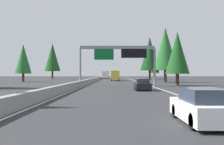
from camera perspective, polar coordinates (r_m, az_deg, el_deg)
ground_plane at (r=62.69m, az=-4.40°, el=-2.16°), size 320.00×320.00×0.00m
median_barrier at (r=82.64m, az=-3.43°, el=-1.39°), size 180.00×0.56×0.90m
shoulder_stripe_right at (r=72.72m, az=5.36°, el=-1.89°), size 160.00×0.16×0.01m
shoulder_stripe_median at (r=72.63m, az=-3.54°, el=-1.90°), size 160.00×0.16×0.01m
sign_gantry_overhead at (r=43.47m, az=1.41°, el=4.01°), size 0.50×12.68×6.67m
sedan_far_left at (r=11.70m, az=19.06°, el=-7.07°), size 4.40×1.80×1.47m
sedan_distant_b at (r=32.98m, az=6.59°, el=-2.68°), size 4.40×1.80×1.47m
box_truck_near_center at (r=77.74m, az=0.71°, el=-0.61°), size 8.50×2.40×2.95m
sedan_far_center at (r=101.97m, az=0.61°, el=-1.05°), size 4.40×1.80×1.47m
bus_mid_center at (r=113.33m, az=-1.39°, el=-0.45°), size 11.50×2.55×3.10m
conifer_right_near at (r=47.00m, az=13.98°, el=4.14°), size 4.11×4.11×9.35m
conifer_right_mid at (r=65.48m, az=11.47°, el=5.06°), size 5.89×5.89×13.38m
conifer_right_far at (r=92.41m, az=8.18°, el=4.05°), size 6.53×6.53×14.83m
conifer_right_distant at (r=118.39m, az=9.04°, el=2.03°), size 4.94×4.94×11.22m
conifer_left_mid at (r=71.12m, az=-18.68°, el=2.80°), size 4.24×4.24×9.65m
conifer_left_far at (r=108.20m, az=-12.78°, el=3.25°), size 6.29×6.29×14.29m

